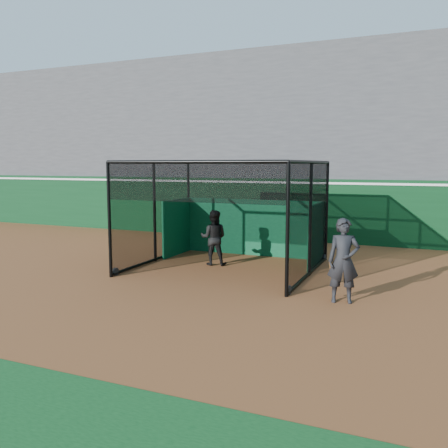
% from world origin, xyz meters
% --- Properties ---
extents(ground, '(120.00, 120.00, 0.00)m').
position_xyz_m(ground, '(0.00, 0.00, 0.00)').
color(ground, brown).
rests_on(ground, ground).
extents(outfield_wall, '(50.00, 0.50, 2.50)m').
position_xyz_m(outfield_wall, '(0.00, 8.50, 1.29)').
color(outfield_wall, '#0A3717').
rests_on(outfield_wall, ground).
extents(grandstand, '(50.00, 7.85, 8.95)m').
position_xyz_m(grandstand, '(0.00, 12.27, 4.48)').
color(grandstand, '#4C4C4F').
rests_on(grandstand, ground).
extents(batting_cage, '(5.06, 4.76, 3.14)m').
position_xyz_m(batting_cage, '(0.49, 2.62, 1.57)').
color(batting_cage, black).
rests_on(batting_cage, ground).
extents(batter, '(0.96, 0.83, 1.69)m').
position_xyz_m(batter, '(-0.05, 2.84, 0.85)').
color(batter, black).
rests_on(batter, ground).
extents(on_deck_player, '(0.78, 0.61, 1.90)m').
position_xyz_m(on_deck_player, '(4.25, 0.33, 0.95)').
color(on_deck_player, black).
rests_on(on_deck_player, ground).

